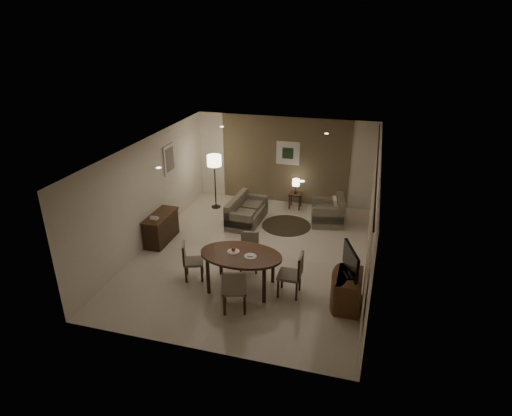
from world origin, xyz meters
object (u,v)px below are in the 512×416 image
(console_desk, at_px, (161,228))
(side_table, at_px, (295,200))
(chair_right, at_px, (289,274))
(floor_lamp, at_px, (215,182))
(tv_cabinet, at_px, (349,291))
(dining_table, at_px, (241,271))
(chair_far, at_px, (249,253))
(armchair, at_px, (328,210))
(sofa, at_px, (247,210))
(chair_near, at_px, (234,288))
(chair_left, at_px, (194,261))

(console_desk, height_order, side_table, console_desk)
(chair_right, bearing_deg, side_table, -170.91)
(floor_lamp, bearing_deg, tv_cabinet, -42.47)
(dining_table, bearing_deg, chair_far, 93.22)
(dining_table, xyz_separation_m, chair_far, (-0.04, 0.73, 0.03))
(dining_table, xyz_separation_m, armchair, (1.39, 3.70, -0.01))
(side_table, bearing_deg, chair_right, -80.88)
(sofa, bearing_deg, chair_near, -164.14)
(dining_table, height_order, side_table, dining_table)
(chair_left, bearing_deg, chair_right, -112.17)
(dining_table, height_order, chair_far, chair_far)
(chair_left, bearing_deg, sofa, -26.73)
(side_table, bearing_deg, dining_table, -93.99)
(console_desk, distance_m, chair_left, 2.06)
(chair_near, distance_m, sofa, 4.01)
(chair_right, relative_size, floor_lamp, 0.58)
(chair_far, height_order, sofa, chair_far)
(floor_lamp, bearing_deg, sofa, -32.00)
(chair_near, xyz_separation_m, side_table, (0.22, 5.28, -0.25))
(chair_far, height_order, chair_right, chair_right)
(chair_near, xyz_separation_m, chair_right, (0.94, 0.79, -0.01))
(chair_near, bearing_deg, chair_right, -157.92)
(console_desk, xyz_separation_m, armchair, (4.02, 2.22, 0.03))
(chair_right, bearing_deg, console_desk, -111.46)
(chair_near, distance_m, chair_left, 1.47)
(console_desk, distance_m, chair_right, 3.94)
(armchair, distance_m, floor_lamp, 3.47)
(console_desk, distance_m, sofa, 2.47)
(console_desk, height_order, chair_near, chair_near)
(sofa, bearing_deg, dining_table, -162.75)
(tv_cabinet, distance_m, floor_lamp, 5.86)
(tv_cabinet, bearing_deg, chair_near, -161.51)
(chair_near, distance_m, chair_far, 1.49)
(chair_near, distance_m, chair_right, 1.23)
(console_desk, xyz_separation_m, side_table, (2.94, 3.06, -0.13))
(chair_near, relative_size, floor_lamp, 0.59)
(tv_cabinet, height_order, floor_lamp, floor_lamp)
(chair_right, xyz_separation_m, armchair, (0.35, 3.66, -0.08))
(chair_far, height_order, armchair, chair_far)
(chair_far, bearing_deg, sofa, 96.88)
(dining_table, distance_m, floor_lamp, 4.44)
(armchair, bearing_deg, chair_far, -35.49)
(floor_lamp, bearing_deg, side_table, 14.59)
(chair_near, bearing_deg, console_desk, -56.96)
(console_desk, xyz_separation_m, dining_table, (2.63, -1.47, 0.04))
(sofa, bearing_deg, floor_lamp, 60.65)
(sofa, relative_size, floor_lamp, 0.94)
(floor_lamp, bearing_deg, console_desk, -103.42)
(chair_near, bearing_deg, chair_far, -102.46)
(console_desk, distance_m, side_table, 4.25)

